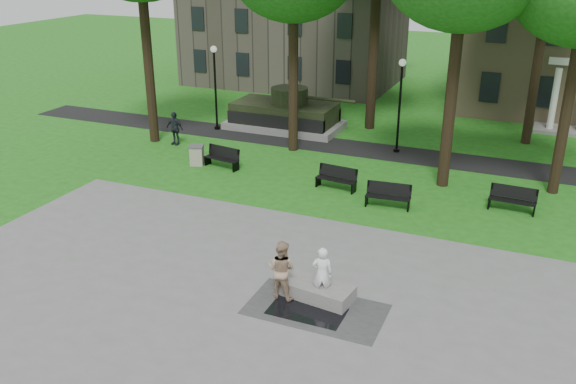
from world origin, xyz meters
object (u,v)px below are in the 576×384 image
park_bench_0 (222,157)px  friend_watching (281,269)px  concrete_block (317,290)px  skateboarder (322,274)px  trash_bin (197,155)px

park_bench_0 → friend_watching: bearing=-42.7°
concrete_block → skateboarder: skateboarder is taller
skateboarder → friend_watching: size_ratio=0.93×
skateboarder → park_bench_0: (-8.41, 9.13, -0.35)m
friend_watching → park_bench_0: 11.94m
park_bench_0 → trash_bin: (-1.31, -0.15, -0.04)m
concrete_block → friend_watching: (-0.98, -0.38, 0.69)m
trash_bin → skateboarder: bearing=-42.8°
trash_bin → concrete_block: bearing=-43.2°
skateboarder → park_bench_0: skateboarder is taller
concrete_block → friend_watching: friend_watching is taller
concrete_block → park_bench_0: (-8.23, 9.10, 0.28)m
skateboarder → friend_watching: friend_watching is taller
skateboarder → friend_watching: 1.20m
friend_watching → trash_bin: 12.68m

